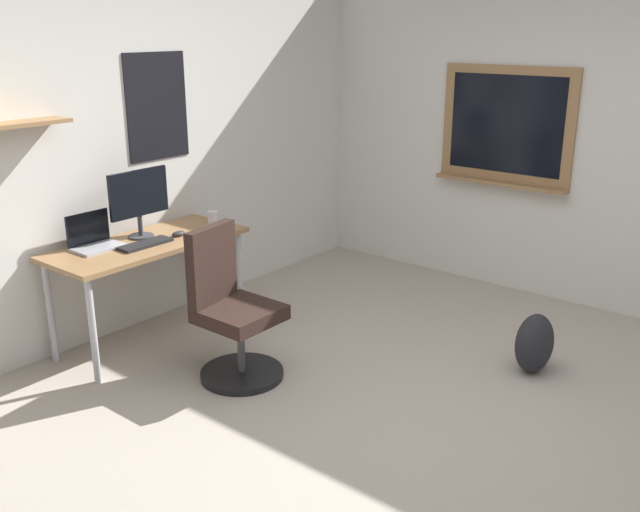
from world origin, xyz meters
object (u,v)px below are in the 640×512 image
at_px(office_chair, 232,314).
at_px(computer_mouse, 178,234).
at_px(coffee_mug, 213,217).
at_px(monitor_primary, 139,199).
at_px(keyboard, 145,244).
at_px(desk, 148,252).
at_px(backpack, 534,343).
at_px(laptop, 94,240).

height_order(office_chair, computer_mouse, office_chair).
bearing_deg(coffee_mug, monitor_primary, 167.78).
relative_size(keyboard, computer_mouse, 3.56).
xyz_separation_m(desk, office_chair, (-0.01, -0.80, -0.23)).
xyz_separation_m(keyboard, backpack, (1.28, -2.17, -0.54)).
distance_m(keyboard, backpack, 2.58).
distance_m(desk, backpack, 2.59).
bearing_deg(laptop, desk, -25.05).
bearing_deg(office_chair, desk, 89.05).
relative_size(desk, monitor_primary, 2.92).
xyz_separation_m(desk, keyboard, (-0.07, -0.07, 0.09)).
distance_m(laptop, computer_mouse, 0.56).
bearing_deg(computer_mouse, keyboard, 180.00).
distance_m(laptop, coffee_mug, 0.90).
bearing_deg(desk, computer_mouse, -19.08).
xyz_separation_m(keyboard, coffee_mug, (0.64, 0.05, 0.04)).
distance_m(office_chair, keyboard, 0.80).
bearing_deg(desk, keyboard, -132.68).
bearing_deg(backpack, monitor_primary, 116.69).
bearing_deg(desk, laptop, 154.95).
bearing_deg(keyboard, coffee_mug, 4.43).
xyz_separation_m(monitor_primary, keyboard, (-0.10, -0.17, -0.26)).
height_order(desk, keyboard, keyboard).
bearing_deg(office_chair, keyboard, 94.26).
height_order(laptop, monitor_primary, monitor_primary).
bearing_deg(office_chair, monitor_primary, 87.00).
height_order(keyboard, backpack, keyboard).
relative_size(desk, computer_mouse, 13.02).
distance_m(monitor_primary, coffee_mug, 0.60).
bearing_deg(office_chair, coffee_mug, 52.91).
bearing_deg(laptop, backpack, -57.62).
xyz_separation_m(computer_mouse, coffee_mug, (0.36, 0.05, 0.03)).
distance_m(keyboard, computer_mouse, 0.28).
bearing_deg(laptop, monitor_primary, -8.11).
relative_size(laptop, monitor_primary, 0.67).
height_order(desk, laptop, laptop).
distance_m(monitor_primary, computer_mouse, 0.35).
distance_m(computer_mouse, coffee_mug, 0.37).
relative_size(office_chair, monitor_primary, 2.05).
relative_size(desk, laptop, 4.37).
height_order(desk, coffee_mug, coffee_mug).
height_order(office_chair, coffee_mug, office_chair).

